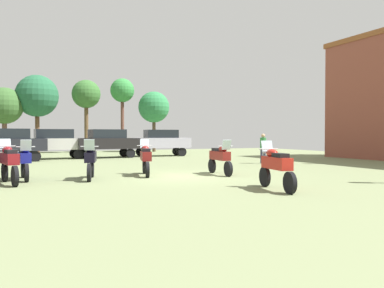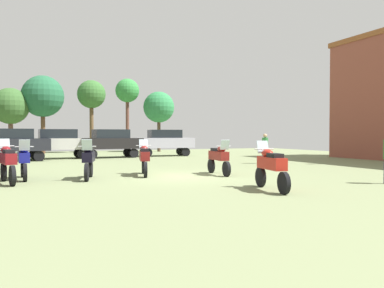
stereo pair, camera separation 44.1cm
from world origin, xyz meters
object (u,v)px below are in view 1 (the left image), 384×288
at_px(motorcycle_9, 146,158).
at_px(person_2, 263,146).
at_px(motorcycle_2, 9,162).
at_px(car_3, 54,142).
at_px(tree_1, 37,96).
at_px(motorcycle_10, 25,160).
at_px(car_6, 161,141).
at_px(motorcycle_1, 276,166).
at_px(tree_8, 122,92).
at_px(car_5, 107,141).
at_px(motorcycle_6, 220,157).
at_px(car_1, 9,142).
at_px(tree_3, 86,95).
at_px(tree_9, 4,106).
at_px(tree_2, 154,107).
at_px(motorcycle_8, 91,160).

distance_m(motorcycle_9, person_2, 8.79).
distance_m(motorcycle_2, car_3, 13.67).
xyz_separation_m(motorcycle_9, tree_1, (-2.87, 20.73, 4.17)).
distance_m(motorcycle_10, car_6, 16.15).
bearing_deg(person_2, motorcycle_1, -102.95).
height_order(motorcycle_10, tree_8, tree_8).
bearing_deg(motorcycle_9, car_3, 113.92).
bearing_deg(car_3, car_5, -94.49).
bearing_deg(motorcycle_6, car_6, -95.94).
distance_m(car_1, tree_3, 12.28).
relative_size(motorcycle_2, tree_3, 0.35).
height_order(motorcycle_1, tree_9, tree_9).
relative_size(car_3, person_2, 2.58).
bearing_deg(car_5, car_3, 84.21).
relative_size(tree_1, tree_9, 1.22).
relative_size(motorcycle_2, tree_9, 0.42).
bearing_deg(motorcycle_2, car_3, 67.71).
relative_size(motorcycle_1, tree_2, 0.39).
xyz_separation_m(tree_2, tree_9, (-12.90, 0.00, -0.27)).
distance_m(car_5, tree_2, 10.64).
relative_size(motorcycle_10, tree_9, 0.41).
xyz_separation_m(motorcycle_10, tree_8, (9.01, 20.49, 4.88)).
relative_size(motorcycle_8, tree_2, 0.36).
height_order(motorcycle_10, car_3, car_3).
distance_m(motorcycle_9, tree_1, 21.33).
xyz_separation_m(car_3, car_5, (3.55, -0.13, 0.00)).
bearing_deg(car_1, tree_3, -34.04).
height_order(motorcycle_9, tree_1, tree_1).
xyz_separation_m(motorcycle_9, car_5, (1.24, 12.53, 0.46)).
bearing_deg(tree_9, motorcycle_2, -88.93).
bearing_deg(car_5, car_6, -86.53).
distance_m(car_3, car_5, 3.55).
bearing_deg(tree_3, car_3, -113.20).
height_order(car_3, tree_3, tree_3).
bearing_deg(person_2, car_6, 125.23).
bearing_deg(motorcycle_8, car_3, -75.57).
height_order(motorcycle_8, tree_3, tree_3).
bearing_deg(motorcycle_1, car_6, 90.67).
relative_size(car_1, car_5, 0.98).
bearing_deg(car_6, tree_3, 32.93).
bearing_deg(tree_1, motorcycle_2, -95.64).
xyz_separation_m(car_5, tree_9, (-6.63, 8.03, 2.79)).
bearing_deg(motorcycle_6, motorcycle_8, -0.53).
relative_size(car_3, car_6, 0.98).
height_order(motorcycle_8, car_1, car_1).
bearing_deg(car_1, motorcycle_1, -157.72).
height_order(motorcycle_2, motorcycle_9, motorcycle_2).
distance_m(motorcycle_10, tree_3, 21.88).
height_order(motorcycle_1, motorcycle_9, motorcycle_1).
distance_m(motorcycle_1, motorcycle_2, 8.69).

